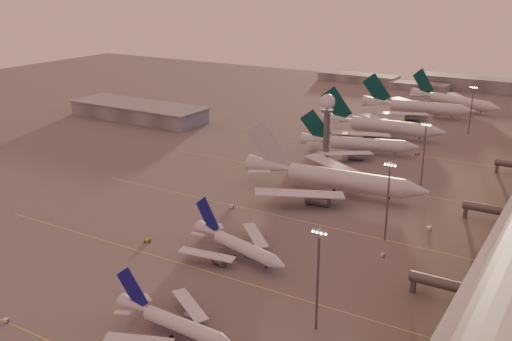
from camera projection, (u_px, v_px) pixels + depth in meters
The scene contains 23 objects.
ground at pixel (127, 268), 166.03m from camera, with size 700.00×700.00×0.00m, color #605E5D.
taxiway_markings at pixel (313, 222), 196.88m from camera, with size 180.00×185.25×0.02m.
hangar at pixel (139, 111), 337.50m from camera, with size 82.00×27.00×8.50m.
radar_tower at pixel (327, 114), 254.71m from camera, with size 6.40×6.40×31.10m.
mast_a at pixel (318, 275), 133.29m from camera, with size 3.60×0.56×25.00m.
mast_b at pixel (388, 198), 179.52m from camera, with size 3.60×0.56×25.00m.
mast_c at pixel (424, 152), 226.74m from camera, with size 3.60×0.56×25.00m.
mast_d at pixel (471, 108), 300.97m from camera, with size 3.60×0.56×25.00m.
distant_horizon at pixel (443, 83), 428.14m from camera, with size 165.00×37.50×9.00m.
narrowbody_near at pixel (175, 325), 134.07m from camera, with size 34.05×27.16×13.30m.
narrowbody_mid at pixel (239, 248), 171.55m from camera, with size 36.44×28.70×14.55m.
widebody_white at pixel (334, 182), 221.36m from camera, with size 71.24×56.92×25.05m.
greentail_a at pixel (359, 146), 271.14m from camera, with size 52.35×41.66×19.57m.
greentail_b at pixel (382, 129), 299.59m from camera, with size 64.51×52.01×23.42m.
greentail_c at pixel (418, 109), 342.59m from camera, with size 64.28×51.62×23.40m.
greentail_d at pixel (454, 103), 360.46m from camera, with size 58.42×46.35×22.15m.
gsv_truck_a at pixel (7, 319), 139.77m from camera, with size 5.15×2.97×1.96m.
gsv_tug_mid at pixel (147, 241), 181.91m from camera, with size 3.72×4.31×1.06m.
gsv_truck_b at pixel (384, 254), 172.23m from camera, with size 4.99×2.13×1.96m.
gsv_truck_c at pixel (233, 205), 208.13m from camera, with size 6.63×4.01×2.52m.
gsv_catering_b at pixel (430, 223), 189.95m from camera, with size 5.75×2.80×4.69m.
gsv_truck_d at pixel (281, 152), 271.00m from camera, with size 3.50×6.19×2.36m.
gsv_tug_hangar at pixel (417, 154), 270.31m from camera, with size 3.36×2.03×0.95m.
Camera 1 is at (107.84, -109.36, 77.46)m, focal length 42.00 mm.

